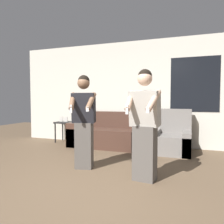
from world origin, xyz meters
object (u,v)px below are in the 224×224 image
Objects in this scene: armchair at (171,139)px; side_table at (65,125)px; person_left at (84,121)px; person_right at (145,125)px; couch at (109,134)px.

side_table is at bearing 175.02° from armchair.
side_table is 2.53m from person_left.
armchair is 0.60× the size of person_left.
side_table is at bearing 141.04° from person_right.
side_table is 0.45× the size of person_left.
couch is at bearing 96.33° from person_left.
person_left is at bearing -127.98° from armchair.
person_left reaches higher than armchair.
person_right is at bearing -56.98° from couch.
armchair is 2.21m from person_left.
armchair is (1.52, -0.08, -0.01)m from couch.
side_table is (-1.38, 0.17, 0.18)m from couch.
armchair is at bearing 52.02° from person_left.
armchair is 2.00m from person_right.
person_left is (1.58, -1.95, 0.33)m from side_table.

